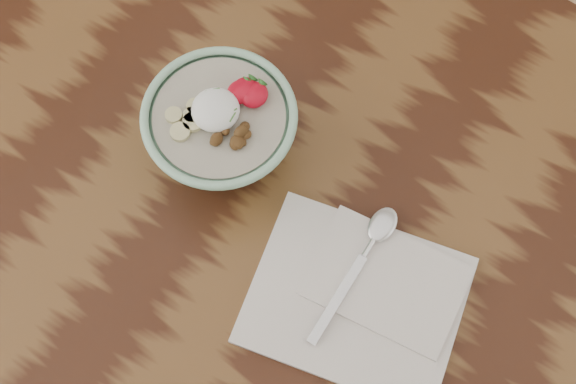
{
  "coord_description": "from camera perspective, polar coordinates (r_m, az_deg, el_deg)",
  "views": [
    {
      "loc": [
        29.27,
        -32.11,
        172.19
      ],
      "look_at": [
        11.51,
        -4.98,
        86.29
      ],
      "focal_mm": 50.0,
      "sensor_mm": 36.0,
      "label": 1
    }
  ],
  "objects": [
    {
      "name": "napkin",
      "position": [
        1.0,
        5.3,
        -7.37
      ],
      "size": [
        29.31,
        25.6,
        1.57
      ],
      "rotation": [
        0.0,
        0.0,
        0.22
      ],
      "color": "silver",
      "rests_on": "table"
    },
    {
      "name": "spoon",
      "position": [
        1.0,
        5.96,
        -3.62
      ],
      "size": [
        3.48,
        19.96,
        1.04
      ],
      "rotation": [
        0.0,
        0.0,
        0.03
      ],
      "color": "silver",
      "rests_on": "napkin"
    },
    {
      "name": "breakfast_bowl",
      "position": [
        1.01,
        -4.74,
        4.45
      ],
      "size": [
        19.08,
        19.08,
        13.02
      ],
      "rotation": [
        0.0,
        0.0,
        -0.04
      ],
      "color": "#95C9A7",
      "rests_on": "table"
    },
    {
      "name": "table",
      "position": [
        1.15,
        -3.44,
        1.26
      ],
      "size": [
        160.0,
        90.0,
        75.0
      ],
      "color": "#36190D",
      "rests_on": "ground"
    }
  ]
}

